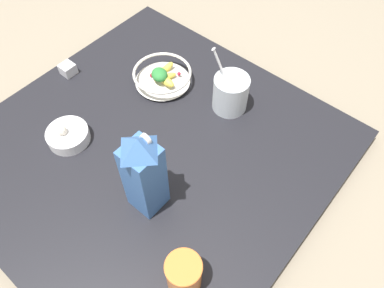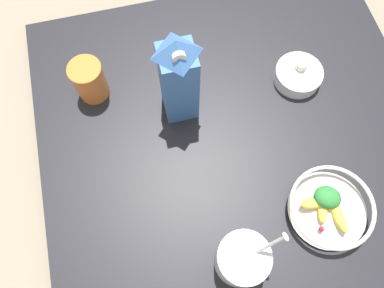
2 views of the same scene
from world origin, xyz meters
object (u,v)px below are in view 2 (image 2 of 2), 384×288
Objects in this scene: yogurt_tub at (242,259)px; fruit_bowl at (330,207)px; garlic_bowl at (298,75)px; drinking_cup at (89,80)px; milk_carton at (178,79)px.

fruit_bowl is at bearing 15.04° from yogurt_tub.
garlic_bowl is (0.31, 0.45, -0.05)m from yogurt_tub.
yogurt_tub is 0.55m from garlic_bowl.
drinking_cup is 0.59m from garlic_bowl.
yogurt_tub is 0.61m from drinking_cup.
yogurt_tub is (0.04, -0.44, -0.08)m from milk_carton.
milk_carton is 0.37m from garlic_bowl.
milk_carton reaches higher than drinking_cup.
yogurt_tub reaches higher than drinking_cup.
milk_carton is 2.25× the size of garlic_bowl.
fruit_bowl is 0.49m from milk_carton.
fruit_bowl is at bearing -52.04° from milk_carton.
milk_carton is 2.49× the size of drinking_cup.
fruit_bowl is 0.26m from yogurt_tub.
milk_carton reaches higher than garlic_bowl.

